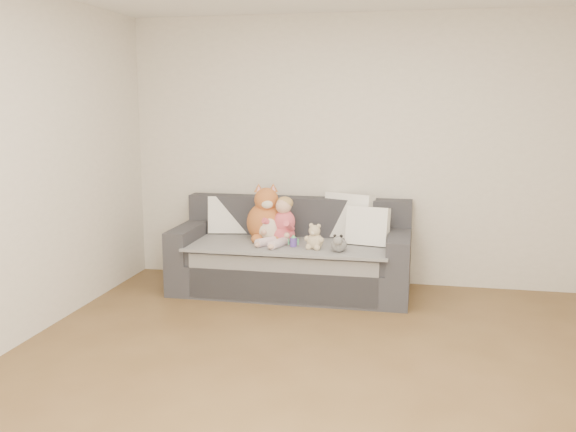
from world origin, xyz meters
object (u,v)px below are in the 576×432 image
Objects in this scene: teddy_bear at (314,239)px; sippy_cup at (293,241)px; plush_cat at (267,219)px; toddler at (282,224)px; sofa at (292,258)px.

sippy_cup is (-0.20, 0.05, -0.04)m from teddy_bear.
plush_cat reaches higher than sippy_cup.
toddler is 0.79× the size of plush_cat.
toddler is 0.22m from sippy_cup.
sofa reaches higher than teddy_bear.
sofa is 9.30× the size of teddy_bear.
plush_cat reaches higher than toddler.
teddy_bear is (0.26, -0.27, 0.26)m from sofa.
toddler is 0.20m from plush_cat.
sippy_cup is at bearing -54.28° from plush_cat.
teddy_bear is at bearing -46.36° from sofa.
sippy_cup is (0.13, -0.12, -0.13)m from toddler.
sofa is at bearing 147.60° from teddy_bear.
sofa is 0.32m from sippy_cup.
sippy_cup is at bearing -179.21° from teddy_bear.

